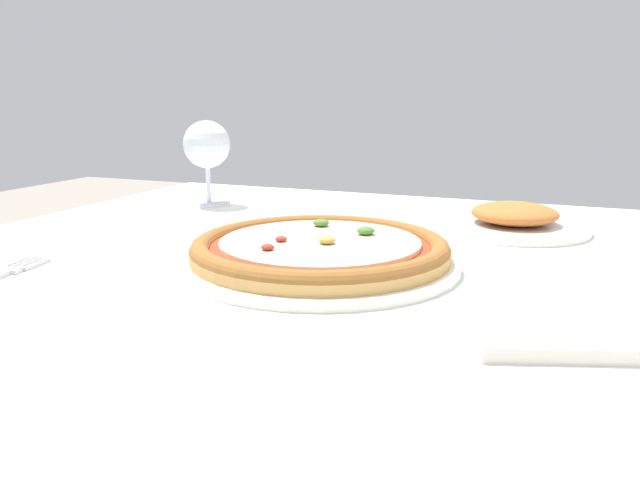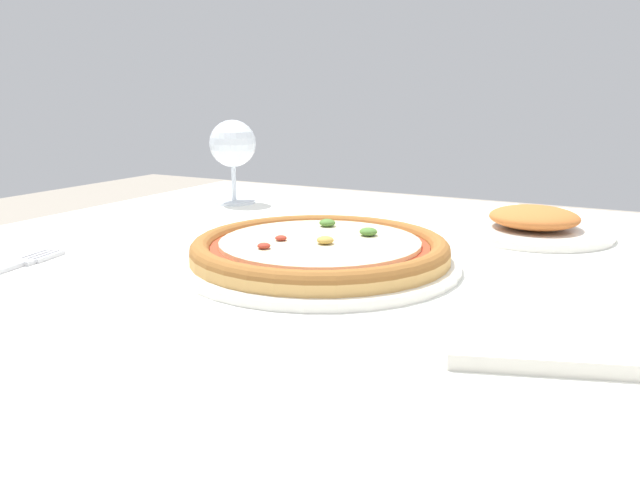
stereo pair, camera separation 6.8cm
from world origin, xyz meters
name	(u,v)px [view 2 (the right image)]	position (x,y,z in m)	size (l,w,h in m)	color
dining_table	(405,361)	(0.00, 0.00, 0.66)	(1.24, 1.06, 0.74)	brown
pizza_plate	(320,251)	(-0.11, 0.01, 0.76)	(0.31, 0.31, 0.04)	white
fork	(5,269)	(-0.40, -0.16, 0.75)	(0.05, 0.17, 0.00)	silver
wine_glass_far_left	(233,146)	(-0.43, 0.31, 0.84)	(0.08, 0.08, 0.14)	silver
side_plate	(534,224)	(0.07, 0.29, 0.76)	(0.20, 0.20, 0.04)	white
napkin_folded	(544,339)	(0.15, -0.11, 0.75)	(0.18, 0.15, 0.01)	silver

